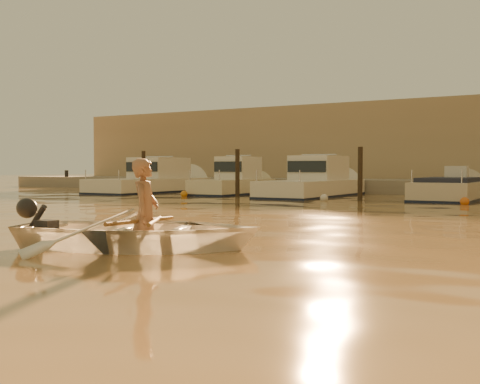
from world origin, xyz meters
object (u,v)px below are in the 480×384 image
Objects in this scene: moored_boat_1 at (233,181)px; moored_boat_3 at (451,194)px; dinghy at (139,231)px; moored_boat_0 at (150,180)px; waterfront_building at (443,147)px; moored_boat_2 at (313,182)px; person at (145,214)px.

moored_boat_3 is at bearing 0.00° from moored_boat_1.
moored_boat_1 is (-8.42, 16.66, 0.36)m from dinghy.
moored_boat_0 reaches higher than moored_boat_3.
waterfront_building reaches higher than moored_boat_3.
moored_boat_1 and moored_boat_2 have the same top height.
moored_boat_1 is 13.18m from waterfront_building.
person is at bearing -93.96° from moored_boat_3.
waterfront_building is at bearing -18.91° from person.
dinghy is at bearing 90.00° from person.
moored_boat_3 is (1.15, 16.62, -0.30)m from person.
moored_boat_0 is at bearing -137.23° from waterfront_building.
moored_boat_2 is at bearing -7.01° from dinghy.
person is at bearing -90.00° from dinghy.
moored_boat_0 is 4.85m from moored_boat_1.
moored_boat_1 is 0.12× the size of waterfront_building.
moored_boat_2 is (8.82, 0.00, 0.00)m from moored_boat_0.
waterfront_building reaches higher than moored_boat_0.
moored_boat_2 is 1.27× the size of moored_boat_3.
person is 0.21× the size of moored_boat_0.
moored_boat_0 is 0.17× the size of waterfront_building.
moored_boat_2 is (-4.54, 16.62, 0.10)m from person.
moored_boat_1 is 0.75× the size of moored_boat_2.
moored_boat_1 is 9.67m from moored_boat_3.
moored_boat_3 is at bearing 0.00° from moored_boat_0.
moored_boat_2 reaches higher than moored_boat_3.
person is 21.33m from moored_boat_0.
dinghy is 0.29m from person.
person is 18.68m from moored_boat_1.
dinghy is 0.65× the size of moored_boat_1.
person is at bearing -51.22° from moored_boat_0.
moored_boat_0 and moored_boat_1 have the same top height.
dinghy is 0.61× the size of moored_boat_3.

